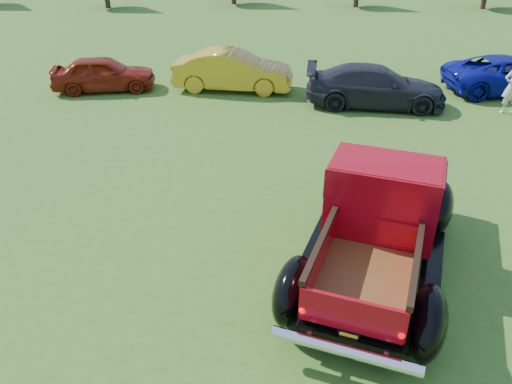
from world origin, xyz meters
TOP-DOWN VIEW (x-y plane):
  - ground at (0.00, 0.00)m, footprint 120.00×120.00m
  - pickup_truck at (2.18, -0.39)m, footprint 4.08×6.08m
  - show_car_red at (-6.50, 10.10)m, footprint 4.09×2.19m
  - show_car_yellow at (-1.50, 10.34)m, footprint 4.70×2.04m
  - show_car_grey at (3.68, 8.69)m, footprint 5.07×2.46m
  - show_car_blue at (9.10, 10.39)m, footprint 5.16×2.86m

SIDE VIEW (x-z plane):
  - ground at x=0.00m, z-range 0.00..0.00m
  - show_car_red at x=-6.50m, z-range 0.00..1.32m
  - show_car_blue at x=9.10m, z-range 0.00..1.37m
  - show_car_grey at x=3.68m, z-range 0.00..1.42m
  - show_car_yellow at x=-1.50m, z-range 0.00..1.50m
  - pickup_truck at x=2.18m, z-range -0.05..2.07m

